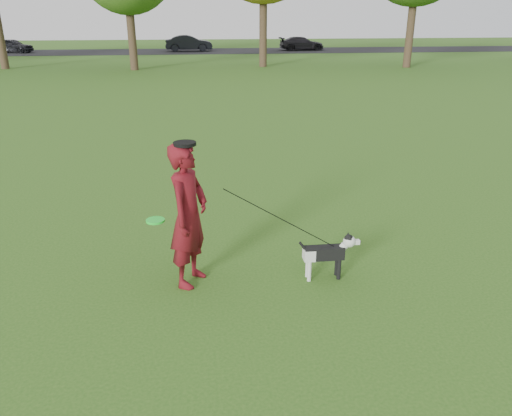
{
  "coord_description": "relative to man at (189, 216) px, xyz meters",
  "views": [
    {
      "loc": [
        -0.32,
        -6.42,
        3.35
      ],
      "look_at": [
        0.39,
        -0.41,
        0.95
      ],
      "focal_mm": 35.0,
      "sensor_mm": 36.0,
      "label": 1
    }
  ],
  "objects": [
    {
      "name": "ground",
      "position": [
        0.49,
        0.55,
        -0.94
      ],
      "size": [
        120.0,
        120.0,
        0.0
      ],
      "primitive_type": "plane",
      "color": "#285116",
      "rests_on": "ground"
    },
    {
      "name": "road",
      "position": [
        0.49,
        40.55,
        -0.93
      ],
      "size": [
        120.0,
        7.0,
        0.02
      ],
      "primitive_type": "cube",
      "color": "black",
      "rests_on": "ground"
    },
    {
      "name": "man",
      "position": [
        0.0,
        0.0,
        0.0
      ],
      "size": [
        0.7,
        0.81,
        1.89
      ],
      "primitive_type": "imported",
      "rotation": [
        0.0,
        0.0,
        1.13
      ],
      "color": "#5C0D14",
      "rests_on": "ground"
    },
    {
      "name": "dog",
      "position": [
        1.81,
        -0.12,
        -0.55
      ],
      "size": [
        0.84,
        0.17,
        0.64
      ],
      "color": "black",
      "rests_on": "ground"
    },
    {
      "name": "car_left",
      "position": [
        -15.18,
        40.55,
        -0.35
      ],
      "size": [
        3.6,
        2.17,
        1.15
      ],
      "primitive_type": "imported",
      "rotation": [
        0.0,
        0.0,
        1.31
      ],
      "color": "black",
      "rests_on": "road"
    },
    {
      "name": "car_mid",
      "position": [
        -0.33,
        40.55,
        -0.25
      ],
      "size": [
        4.1,
        1.53,
        1.34
      ],
      "primitive_type": "imported",
      "rotation": [
        0.0,
        0.0,
        1.6
      ],
      "color": "black",
      "rests_on": "road"
    },
    {
      "name": "car_right",
      "position": [
        9.76,
        40.55,
        -0.34
      ],
      "size": [
        4.08,
        1.83,
        1.16
      ],
      "primitive_type": "imported",
      "rotation": [
        0.0,
        0.0,
        1.62
      ],
      "color": "black",
      "rests_on": "road"
    },
    {
      "name": "man_held_items",
      "position": [
        1.11,
        -0.09,
        -0.03
      ],
      "size": [
        2.45,
        0.41,
        1.47
      ],
      "color": "#1CE22D",
      "rests_on": "ground"
    }
  ]
}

